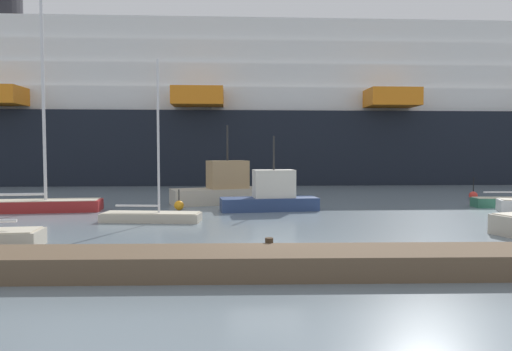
{
  "coord_description": "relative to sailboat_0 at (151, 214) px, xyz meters",
  "views": [
    {
      "loc": [
        -0.72,
        -15.12,
        3.3
      ],
      "look_at": [
        0.0,
        12.75,
        1.82
      ],
      "focal_mm": 31.95,
      "sensor_mm": 36.0,
      "label": 1
    }
  ],
  "objects": [
    {
      "name": "sailboat_1",
      "position": [
        -7.08,
        3.71,
        0.2
      ],
      "size": [
        7.09,
        2.57,
        11.63
      ],
      "rotation": [
        0.0,
        0.0,
        0.13
      ],
      "color": "maroon",
      "rests_on": "ground_plane"
    },
    {
      "name": "fishing_boat_0",
      "position": [
        3.11,
        7.4,
        0.61
      ],
      "size": [
        6.75,
        4.14,
        4.96
      ],
      "rotation": [
        0.0,
        0.0,
        0.33
      ],
      "color": "#BCB29E",
      "rests_on": "ground_plane"
    },
    {
      "name": "channel_buoy_2",
      "position": [
        20.06,
        9.22,
        -0.05
      ],
      "size": [
        0.56,
        0.56,
        1.54
      ],
      "color": "red",
      "rests_on": "ground_plane"
    },
    {
      "name": "channel_buoy_1",
      "position": [
        0.71,
        4.09,
        -0.06
      ],
      "size": [
        0.55,
        0.55,
        1.17
      ],
      "color": "orange",
      "rests_on": "ground_plane"
    },
    {
      "name": "dock_pier",
      "position": [
        5.09,
        -9.36,
        -0.02
      ],
      "size": [
        25.65,
        2.13,
        0.78
      ],
      "color": "brown",
      "rests_on": "ground_plane"
    },
    {
      "name": "ground_plane",
      "position": [
        5.09,
        -6.28,
        -0.34
      ],
      "size": [
        600.0,
        600.0,
        0.0
      ],
      "primitive_type": "plane",
      "color": "slate"
    },
    {
      "name": "fishing_boat_1",
      "position": [
        5.87,
        3.91,
        0.48
      ],
      "size": [
        5.58,
        2.41,
        4.16
      ],
      "rotation": [
        0.0,
        0.0,
        0.14
      ],
      "color": "navy",
      "rests_on": "ground_plane"
    },
    {
      "name": "sailboat_0",
      "position": [
        0.0,
        0.0,
        0.0
      ],
      "size": [
        4.72,
        1.67,
        7.57
      ],
      "rotation": [
        0.0,
        0.0,
        -0.09
      ],
      "color": "#BCB29E",
      "rests_on": "ground_plane"
    },
    {
      "name": "cruise_ship",
      "position": [
        -0.37,
        31.14,
        7.12
      ],
      "size": [
        131.84,
        22.99,
        23.27
      ],
      "rotation": [
        0.0,
        0.0,
        0.02
      ],
      "color": "black",
      "rests_on": "ground_plane"
    },
    {
      "name": "sailboat_2",
      "position": [
        20.14,
        5.07,
        0.03
      ],
      "size": [
        4.3,
        1.05,
        6.67
      ],
      "rotation": [
        0.0,
        0.0,
        -0.01
      ],
      "color": "#2D6B51",
      "rests_on": "ground_plane"
    }
  ]
}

